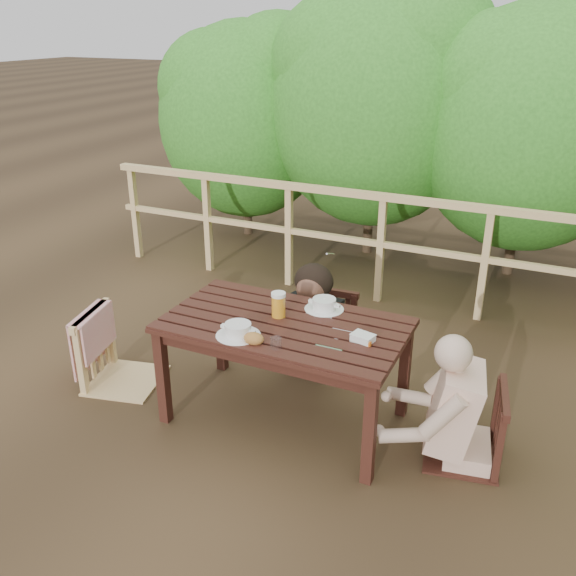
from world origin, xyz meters
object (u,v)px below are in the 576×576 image
at_px(chair_left, 119,319).
at_px(diner_right, 479,362).
at_px(table, 285,372).
at_px(chair_far, 320,302).
at_px(tumbler, 276,344).
at_px(bread_roll, 254,339).
at_px(woman, 321,283).
at_px(butter_tub, 363,339).
at_px(soup_near, 238,330).
at_px(beer_glass, 279,306).
at_px(soup_far, 324,305).
at_px(chair_right, 469,392).

relative_size(chair_left, diner_right, 0.77).
xyz_separation_m(table, chair_far, (-0.08, 0.78, 0.14)).
bearing_deg(tumbler, bread_roll, 177.22).
relative_size(table, diner_right, 1.13).
distance_m(table, chair_left, 1.23).
bearing_deg(bread_roll, chair_far, 91.78).
bearing_deg(woman, diner_right, 147.40).
bearing_deg(chair_far, bread_roll, -90.74).
xyz_separation_m(chair_left, butter_tub, (1.72, 0.07, 0.21)).
xyz_separation_m(soup_near, butter_tub, (0.68, 0.24, -0.02)).
bearing_deg(chair_far, table, -86.34).
bearing_deg(butter_tub, chair_far, 139.42).
distance_m(woman, diner_right, 1.42).
bearing_deg(butter_tub, tumbler, -132.54).
distance_m(chair_far, butter_tub, 1.03).
bearing_deg(soup_near, table, 56.80).
distance_m(diner_right, beer_glass, 1.22).
relative_size(beer_glass, butter_tub, 1.34).
distance_m(soup_far, beer_glass, 0.31).
xyz_separation_m(chair_right, bread_roll, (-1.17, -0.39, 0.27)).
bearing_deg(bread_roll, table, 80.39).
relative_size(chair_left, soup_far, 3.97).
distance_m(diner_right, butter_tub, 0.65).
relative_size(soup_near, beer_glass, 1.53).
xyz_separation_m(chair_right, tumbler, (-1.03, -0.40, 0.27)).
height_order(chair_left, soup_far, chair_left).
relative_size(woman, bread_roll, 10.35).
height_order(chair_right, diner_right, diner_right).
bearing_deg(beer_glass, butter_tub, -8.12).
relative_size(chair_far, tumbler, 12.45).
xyz_separation_m(chair_left, tumbler, (1.30, -0.21, 0.22)).
relative_size(diner_right, tumbler, 16.98).
relative_size(table, soup_far, 5.84).
distance_m(chair_far, woman, 0.15).
bearing_deg(bread_roll, beer_glass, 92.78).
relative_size(chair_far, woman, 0.76).
height_order(chair_far, bread_roll, chair_far).
bearing_deg(chair_right, woman, -130.55).
relative_size(bread_roll, tumbler, 1.58).
relative_size(soup_far, tumbler, 3.29).
distance_m(woman, bread_roll, 1.11).
bearing_deg(soup_near, chair_right, 15.37).
relative_size(table, bread_roll, 12.10).
xyz_separation_m(diner_right, butter_tub, (-0.64, -0.11, 0.06)).
distance_m(chair_left, beer_glass, 1.18).
bearing_deg(woman, bread_roll, 89.22).
bearing_deg(table, butter_tub, -2.70).
bearing_deg(chair_right, soup_far, -110.81).
bearing_deg(butter_tub, bread_roll, -140.50).
bearing_deg(soup_far, chair_left, -164.75).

